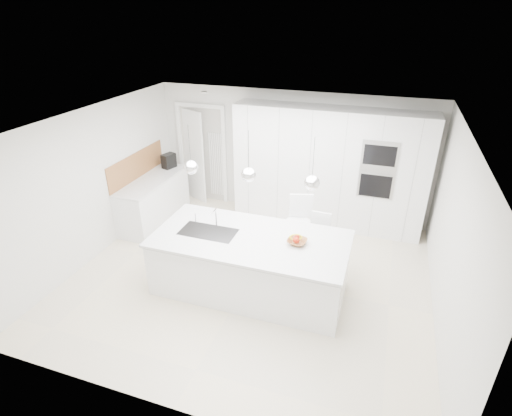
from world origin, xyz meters
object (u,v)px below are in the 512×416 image
(island_base, at_px, (250,266))
(bar_stool_left, at_px, (298,232))
(espresso_machine, at_px, (169,161))
(bar_stool_right, at_px, (318,244))
(fruit_bowl, at_px, (297,242))

(island_base, bearing_deg, bar_stool_left, 61.31)
(espresso_machine, xyz_separation_m, bar_stool_left, (3.04, -1.24, -0.45))
(bar_stool_left, distance_m, bar_stool_right, 0.39)
(espresso_machine, height_order, bar_stool_right, espresso_machine)
(fruit_bowl, bearing_deg, bar_stool_right, 75.10)
(espresso_machine, relative_size, bar_stool_left, 0.25)
(espresso_machine, bearing_deg, bar_stool_right, -4.68)
(bar_stool_left, bearing_deg, fruit_bowl, -94.91)
(island_base, bearing_deg, bar_stool_right, 43.32)
(espresso_machine, bearing_deg, fruit_bowl, -15.90)
(fruit_bowl, relative_size, bar_stool_left, 0.23)
(espresso_machine, distance_m, bar_stool_left, 3.31)
(island_base, relative_size, bar_stool_left, 2.33)
(bar_stool_right, bearing_deg, bar_stool_left, 166.46)
(island_base, xyz_separation_m, espresso_machine, (-2.53, 2.17, 0.62))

